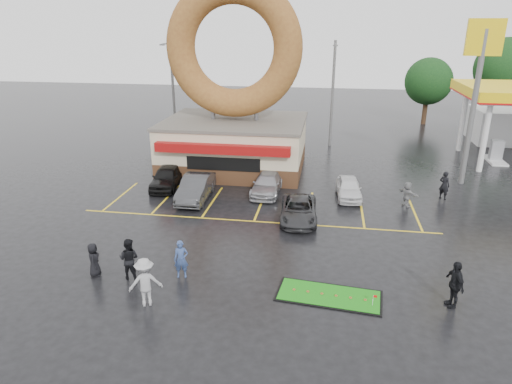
# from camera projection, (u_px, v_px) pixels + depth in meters

# --- Properties ---
(ground) EXTENTS (120.00, 120.00, 0.00)m
(ground) POSITION_uv_depth(u_px,v_px,m) (243.00, 250.00, 22.12)
(ground) COLOR black
(ground) RESTS_ON ground
(donut_shop) EXTENTS (10.20, 8.70, 13.50)m
(donut_shop) POSITION_uv_depth(u_px,v_px,m) (234.00, 109.00, 33.01)
(donut_shop) COLOR #472B19
(donut_shop) RESTS_ON ground
(shell_sign) EXTENTS (2.20, 0.36, 10.60)m
(shell_sign) POSITION_uv_depth(u_px,v_px,m) (479.00, 73.00, 28.73)
(shell_sign) COLOR slate
(shell_sign) RESTS_ON ground
(streetlight_left) EXTENTS (0.40, 2.21, 9.00)m
(streetlight_left) POSITION_uv_depth(u_px,v_px,m) (173.00, 90.00, 40.37)
(streetlight_left) COLOR slate
(streetlight_left) RESTS_ON ground
(streetlight_mid) EXTENTS (0.40, 2.21, 9.00)m
(streetlight_mid) POSITION_uv_depth(u_px,v_px,m) (333.00, 92.00, 39.22)
(streetlight_mid) COLOR slate
(streetlight_mid) RESTS_ON ground
(streetlight_right) EXTENTS (0.40, 2.21, 9.00)m
(streetlight_right) POSITION_uv_depth(u_px,v_px,m) (477.00, 93.00, 38.37)
(streetlight_right) COLOR slate
(streetlight_right) RESTS_ON ground
(tree_far_c) EXTENTS (6.30, 6.30, 9.00)m
(tree_far_c) POSITION_uv_depth(u_px,v_px,m) (505.00, 68.00, 48.30)
(tree_far_c) COLOR #332114
(tree_far_c) RESTS_ON ground
(tree_far_d) EXTENTS (4.90, 4.90, 7.00)m
(tree_far_d) POSITION_uv_depth(u_px,v_px,m) (429.00, 81.00, 48.09)
(tree_far_d) COLOR #332114
(tree_far_d) RESTS_ON ground
(car_black) EXTENTS (2.12, 4.37, 1.44)m
(car_black) POSITION_uv_depth(u_px,v_px,m) (167.00, 177.00, 30.25)
(car_black) COLOR black
(car_black) RESTS_ON ground
(car_dgrey) EXTENTS (1.69, 4.58, 1.50)m
(car_dgrey) POSITION_uv_depth(u_px,v_px,m) (196.00, 188.00, 28.21)
(car_dgrey) COLOR #313234
(car_dgrey) RESTS_ON ground
(car_silver) EXTENTS (1.84, 4.28, 1.23)m
(car_silver) POSITION_uv_depth(u_px,v_px,m) (267.00, 184.00, 29.29)
(car_silver) COLOR #949499
(car_silver) RESTS_ON ground
(car_grey) EXTENTS (2.24, 4.39, 1.19)m
(car_grey) POSITION_uv_depth(u_px,v_px,m) (299.00, 210.00, 25.27)
(car_grey) COLOR #2C2D2F
(car_grey) RESTS_ON ground
(car_white) EXTENTS (1.68, 3.77, 1.26)m
(car_white) POSITION_uv_depth(u_px,v_px,m) (349.00, 188.00, 28.52)
(car_white) COLOR silver
(car_white) RESTS_ON ground
(person_blue) EXTENTS (0.69, 0.53, 1.69)m
(person_blue) POSITION_uv_depth(u_px,v_px,m) (181.00, 259.00, 19.47)
(person_blue) COLOR navy
(person_blue) RESTS_ON ground
(person_blackjkt) EXTENTS (0.92, 0.73, 1.84)m
(person_blackjkt) POSITION_uv_depth(u_px,v_px,m) (129.00, 259.00, 19.36)
(person_blackjkt) COLOR black
(person_blackjkt) RESTS_ON ground
(person_hoodie) EXTENTS (1.47, 1.19, 1.98)m
(person_hoodie) POSITION_uv_depth(u_px,v_px,m) (145.00, 282.00, 17.48)
(person_hoodie) COLOR #949496
(person_hoodie) RESTS_ON ground
(person_bystander) EXTENTS (0.72, 0.87, 1.52)m
(person_bystander) POSITION_uv_depth(u_px,v_px,m) (94.00, 260.00, 19.61)
(person_bystander) COLOR black
(person_bystander) RESTS_ON ground
(person_cameraman) EXTENTS (0.77, 1.21, 1.92)m
(person_cameraman) POSITION_uv_depth(u_px,v_px,m) (455.00, 284.00, 17.42)
(person_cameraman) COLOR black
(person_cameraman) RESTS_ON ground
(person_walker_near) EXTENTS (1.27, 1.37, 1.53)m
(person_walker_near) POSITION_uv_depth(u_px,v_px,m) (407.00, 194.00, 27.11)
(person_walker_near) COLOR gray
(person_walker_near) RESTS_ON ground
(person_walker_far) EXTENTS (0.78, 0.75, 1.79)m
(person_walker_far) POSITION_uv_depth(u_px,v_px,m) (444.00, 185.00, 28.21)
(person_walker_far) COLOR black
(person_walker_far) RESTS_ON ground
(dumpster) EXTENTS (1.95, 1.45, 1.30)m
(dumpster) POSITION_uv_depth(u_px,v_px,m) (168.00, 163.00, 33.66)
(dumpster) COLOR #1A451B
(dumpster) RESTS_ON ground
(putting_green) EXTENTS (4.34, 2.23, 0.52)m
(putting_green) POSITION_uv_depth(u_px,v_px,m) (329.00, 296.00, 18.33)
(putting_green) COLOR black
(putting_green) RESTS_ON ground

